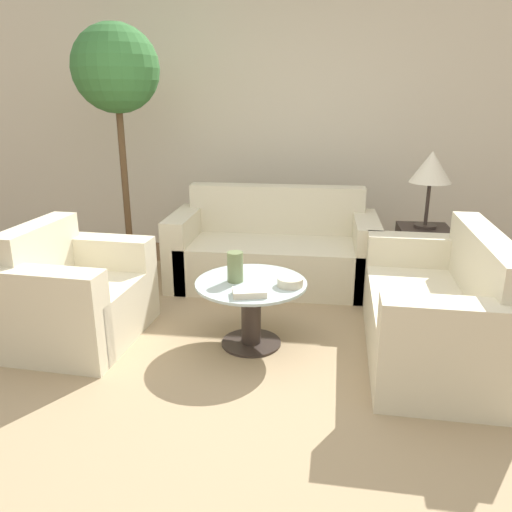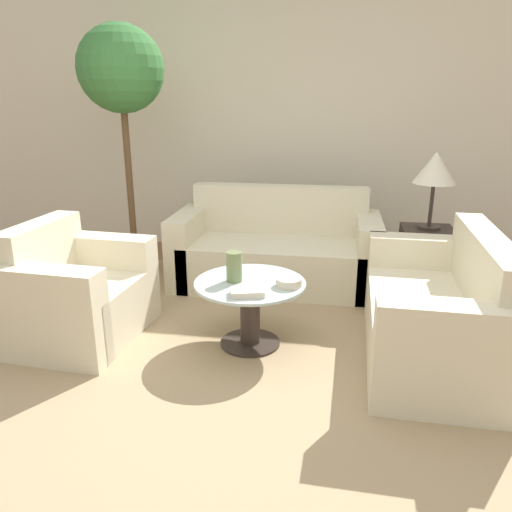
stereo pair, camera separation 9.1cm
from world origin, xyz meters
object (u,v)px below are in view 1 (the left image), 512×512
at_px(sofa_main, 274,252).
at_px(table_lamp, 431,169).
at_px(potted_plant, 118,93).
at_px(bowl, 290,282).
at_px(armchair, 73,299).
at_px(coffee_table, 251,305).
at_px(book_stack, 249,293).
at_px(loveseat, 442,315).
at_px(vase, 235,267).

bearing_deg(sofa_main, table_lamp, -4.67).
bearing_deg(potted_plant, bowl, -39.95).
xyz_separation_m(armchair, table_lamp, (2.51, 1.16, 0.77)).
relative_size(armchair, table_lamp, 1.59).
xyz_separation_m(armchair, potted_plant, (-0.11, 1.35, 1.35)).
xyz_separation_m(sofa_main, table_lamp, (1.26, -0.10, 0.77)).
height_order(coffee_table, book_stack, book_stack).
relative_size(sofa_main, table_lamp, 2.87).
bearing_deg(loveseat, table_lamp, 178.35).
relative_size(sofa_main, loveseat, 1.20).
xyz_separation_m(armchair, vase, (1.12, 0.05, 0.27)).
height_order(loveseat, book_stack, loveseat).
bearing_deg(book_stack, coffee_table, 81.61).
relative_size(potted_plant, bowl, 13.22).
relative_size(sofa_main, book_stack, 7.83).
distance_m(table_lamp, vase, 1.85).
xyz_separation_m(armchair, book_stack, (1.24, -0.18, 0.19)).
bearing_deg(potted_plant, table_lamp, -3.97).
bearing_deg(loveseat, vase, -87.12).
bearing_deg(potted_plant, armchair, -85.12).
height_order(coffee_table, potted_plant, potted_plant).
xyz_separation_m(table_lamp, potted_plant, (-2.63, 0.18, 0.58)).
height_order(sofa_main, vase, sofa_main).
xyz_separation_m(coffee_table, book_stack, (0.02, -0.23, 0.18)).
distance_m(sofa_main, table_lamp, 1.48).
xyz_separation_m(coffee_table, table_lamp, (1.29, 1.11, 0.76)).
bearing_deg(potted_plant, vase, -46.48).
xyz_separation_m(armchair, loveseat, (2.44, 0.07, -0.00)).
relative_size(loveseat, vase, 7.45).
height_order(armchair, coffee_table, armchair).
bearing_deg(book_stack, vase, 104.58).
height_order(loveseat, coffee_table, loveseat).
distance_m(coffee_table, book_stack, 0.30).
xyz_separation_m(sofa_main, bowl, (0.23, -1.25, 0.20)).
distance_m(coffee_table, potted_plant, 2.29).
distance_m(table_lamp, bowl, 1.65).
distance_m(potted_plant, bowl, 2.38).
xyz_separation_m(sofa_main, potted_plant, (-1.37, 0.08, 1.35)).
bearing_deg(book_stack, table_lamp, 32.57).
bearing_deg(bowl, armchair, -179.51).
relative_size(loveseat, coffee_table, 2.03).
height_order(sofa_main, table_lamp, table_lamp).
relative_size(table_lamp, book_stack, 2.73).
xyz_separation_m(table_lamp, bowl, (-1.03, -1.15, -0.57)).
relative_size(coffee_table, potted_plant, 0.33).
xyz_separation_m(potted_plant, bowl, (1.59, -1.33, -1.15)).
distance_m(loveseat, book_stack, 1.24).
height_order(sofa_main, bowl, sofa_main).
bearing_deg(table_lamp, loveseat, -93.54).
xyz_separation_m(coffee_table, potted_plant, (-1.33, 1.30, 1.34)).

